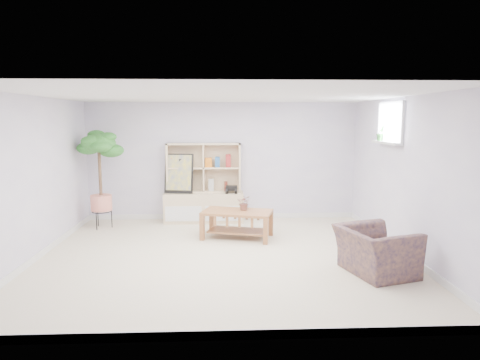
{
  "coord_description": "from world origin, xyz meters",
  "views": [
    {
      "loc": [
        -0.01,
        -6.26,
        2.06
      ],
      "look_at": [
        0.27,
        0.21,
        1.14
      ],
      "focal_mm": 32.0,
      "sensor_mm": 36.0,
      "label": 1
    }
  ],
  "objects_px": {
    "coffee_table": "(237,224)",
    "floor_tree": "(100,180)",
    "storage_unit": "(204,183)",
    "armchair": "(376,248)"
  },
  "relations": [
    {
      "from": "coffee_table",
      "to": "floor_tree",
      "type": "distance_m",
      "value": 2.76
    },
    {
      "from": "floor_tree",
      "to": "storage_unit",
      "type": "bearing_deg",
      "value": 12.86
    },
    {
      "from": "storage_unit",
      "to": "coffee_table",
      "type": "height_order",
      "value": "storage_unit"
    },
    {
      "from": "floor_tree",
      "to": "armchair",
      "type": "relative_size",
      "value": 1.94
    },
    {
      "from": "storage_unit",
      "to": "coffee_table",
      "type": "bearing_deg",
      "value": -63.16
    },
    {
      "from": "coffee_table",
      "to": "armchair",
      "type": "height_order",
      "value": "armchair"
    },
    {
      "from": "storage_unit",
      "to": "armchair",
      "type": "distance_m",
      "value": 3.92
    },
    {
      "from": "storage_unit",
      "to": "floor_tree",
      "type": "xyz_separation_m",
      "value": [
        -1.92,
        -0.44,
        0.14
      ]
    },
    {
      "from": "coffee_table",
      "to": "armchair",
      "type": "relative_size",
      "value": 1.23
    },
    {
      "from": "floor_tree",
      "to": "armchair",
      "type": "height_order",
      "value": "floor_tree"
    }
  ]
}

